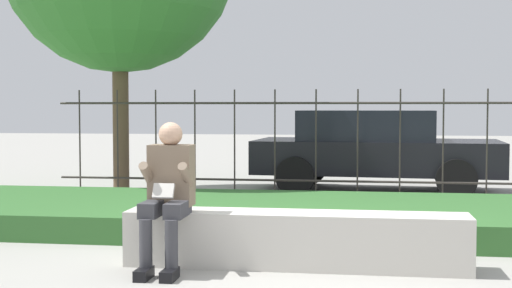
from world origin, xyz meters
TOP-DOWN VIEW (x-y plane):
  - ground_plane at (0.00, 0.00)m, footprint 60.00×60.00m
  - stone_bench at (0.08, 0.00)m, footprint 3.04×0.46m
  - person_seated_reader at (-1.00, -0.27)m, footprint 0.42×0.73m
  - grass_berm at (0.00, 2.05)m, footprint 9.88×2.69m
  - iron_fence at (0.00, 4.19)m, footprint 7.88×0.03m
  - car_parked_center at (0.87, 5.89)m, footprint 4.14×2.10m

SIDE VIEW (x-z plane):
  - ground_plane at x=0.00m, z-range 0.00..0.00m
  - grass_berm at x=0.00m, z-range 0.00..0.29m
  - stone_bench at x=0.08m, z-range -0.03..0.46m
  - person_seated_reader at x=-1.00m, z-range 0.07..1.36m
  - car_parked_center at x=0.87m, z-range 0.04..1.41m
  - iron_fence at x=0.00m, z-range 0.04..1.72m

